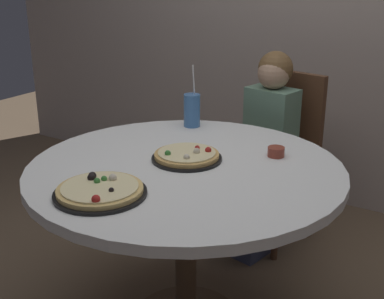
# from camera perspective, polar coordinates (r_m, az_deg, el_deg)

# --- Properties ---
(dining_table) EXTENTS (1.26, 1.26, 0.75)m
(dining_table) POSITION_cam_1_polar(r_m,az_deg,el_deg) (2.04, -0.73, -4.18)
(dining_table) COLOR white
(dining_table) RESTS_ON ground_plane
(chair_wooden) EXTENTS (0.47, 0.47, 0.95)m
(chair_wooden) POSITION_cam_1_polar(r_m,az_deg,el_deg) (2.90, 9.86, 0.20)
(chair_wooden) COLOR brown
(chair_wooden) RESTS_ON ground_plane
(diner_child) EXTENTS (0.32, 0.43, 1.08)m
(diner_child) POSITION_cam_1_polar(r_m,az_deg,el_deg) (2.77, 7.77, -1.64)
(diner_child) COLOR #3F4766
(diner_child) RESTS_ON ground_plane
(pizza_veggie) EXTENTS (0.29, 0.29, 0.05)m
(pizza_veggie) POSITION_cam_1_polar(r_m,az_deg,el_deg) (2.06, -0.58, -0.73)
(pizza_veggie) COLOR black
(pizza_veggie) RESTS_ON dining_table
(pizza_cheese) EXTENTS (0.32, 0.32, 0.05)m
(pizza_cheese) POSITION_cam_1_polar(r_m,az_deg,el_deg) (1.77, -10.29, -4.56)
(pizza_cheese) COLOR black
(pizza_cheese) RESTS_ON dining_table
(soda_cup) EXTENTS (0.08, 0.08, 0.31)m
(soda_cup) POSITION_cam_1_polar(r_m,az_deg,el_deg) (2.48, -0.01, 4.44)
(soda_cup) COLOR #3F72B2
(soda_cup) RESTS_ON dining_table
(sauce_bowl) EXTENTS (0.07, 0.07, 0.04)m
(sauce_bowl) POSITION_cam_1_polar(r_m,az_deg,el_deg) (2.12, 9.42, -0.25)
(sauce_bowl) COLOR brown
(sauce_bowl) RESTS_ON dining_table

